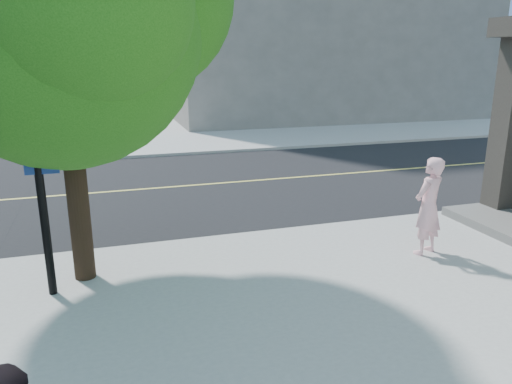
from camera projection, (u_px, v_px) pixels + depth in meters
name	position (u px, v px, depth m)	size (l,w,h in m)	color
ground	(51.00, 259.00, 9.05)	(140.00, 140.00, 0.00)	black
road_ew	(66.00, 195.00, 13.18)	(140.00, 9.00, 0.01)	black
sidewalk_ne	(296.00, 111.00, 32.67)	(29.00, 25.00, 0.12)	#A8A8A6
filler_ne	(303.00, 0.00, 31.37)	(18.00, 16.00, 14.00)	slate
man_on_phone	(428.00, 206.00, 8.80)	(0.66, 0.43, 1.81)	#FDB6C1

